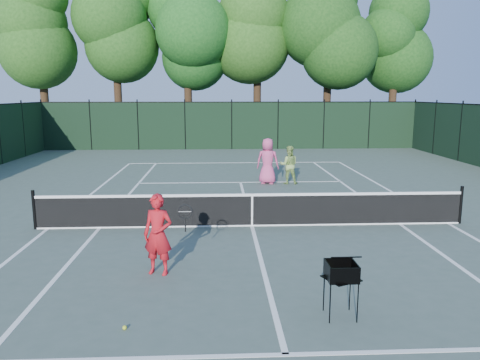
{
  "coord_description": "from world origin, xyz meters",
  "views": [
    {
      "loc": [
        -0.92,
        -12.29,
        3.57
      ],
      "look_at": [
        -0.28,
        1.0,
        1.1
      ],
      "focal_mm": 35.0,
      "sensor_mm": 36.0,
      "label": 1
    }
  ],
  "objects_px": {
    "coach": "(158,234)",
    "loose_ball_midcourt": "(125,328)",
    "ball_hopper": "(341,271)",
    "player_pink": "(268,161)",
    "player_green": "(289,165)"
  },
  "relations": [
    {
      "from": "coach",
      "to": "loose_ball_midcourt",
      "type": "relative_size",
      "value": 23.98
    },
    {
      "from": "coach",
      "to": "ball_hopper",
      "type": "bearing_deg",
      "value": -16.32
    },
    {
      "from": "player_pink",
      "to": "player_green",
      "type": "relative_size",
      "value": 1.2
    },
    {
      "from": "ball_hopper",
      "to": "loose_ball_midcourt",
      "type": "distance_m",
      "value": 3.5
    },
    {
      "from": "coach",
      "to": "player_pink",
      "type": "distance_m",
      "value": 9.93
    },
    {
      "from": "coach",
      "to": "loose_ball_midcourt",
      "type": "height_order",
      "value": "coach"
    },
    {
      "from": "coach",
      "to": "player_green",
      "type": "bearing_deg",
      "value": 82.76
    },
    {
      "from": "coach",
      "to": "loose_ball_midcourt",
      "type": "distance_m",
      "value": 2.42
    },
    {
      "from": "player_pink",
      "to": "loose_ball_midcourt",
      "type": "relative_size",
      "value": 26.89
    },
    {
      "from": "player_pink",
      "to": "loose_ball_midcourt",
      "type": "height_order",
      "value": "player_pink"
    },
    {
      "from": "player_green",
      "to": "loose_ball_midcourt",
      "type": "height_order",
      "value": "player_green"
    },
    {
      "from": "player_pink",
      "to": "player_green",
      "type": "bearing_deg",
      "value": -169.3
    },
    {
      "from": "player_pink",
      "to": "coach",
      "type": "bearing_deg",
      "value": 85.23
    },
    {
      "from": "player_pink",
      "to": "player_green",
      "type": "xyz_separation_m",
      "value": [
        0.85,
        -0.05,
        -0.15
      ]
    },
    {
      "from": "player_pink",
      "to": "loose_ball_midcourt",
      "type": "distance_m",
      "value": 12.2
    }
  ]
}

